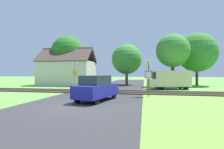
# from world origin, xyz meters

# --- Properties ---
(ground_plane) EXTENTS (160.00, 160.00, 0.00)m
(ground_plane) POSITION_xyz_m (0.00, 0.00, 0.00)
(ground_plane) COLOR #5B933D
(road_asphalt) EXTENTS (7.53, 80.00, 0.01)m
(road_asphalt) POSITION_xyz_m (0.00, 2.00, 0.00)
(road_asphalt) COLOR #2D2D30
(road_asphalt) RESTS_ON ground
(grass_verge) EXTENTS (6.00, 20.00, 0.01)m
(grass_verge) POSITION_xyz_m (6.76, -2.00, 0.00)
(grass_verge) COLOR #64A237
(grass_verge) RESTS_ON ground
(rail_track) EXTENTS (60.00, 2.60, 0.22)m
(rail_track) POSITION_xyz_m (0.00, 7.16, 0.06)
(rail_track) COLOR #422D1E
(rail_track) RESTS_ON ground
(stop_sign_near) EXTENTS (0.86, 0.25, 3.24)m
(stop_sign_near) POSITION_xyz_m (4.21, 4.81, 1.80)
(stop_sign_near) COLOR brown
(stop_sign_near) RESTS_ON ground
(crossing_sign_far) EXTENTS (0.87, 0.18, 3.40)m
(crossing_sign_far) POSITION_xyz_m (-4.27, 9.61, 1.96)
(crossing_sign_far) COLOR #9E9EA5
(crossing_sign_far) RESTS_ON ground
(house) EXTENTS (8.61, 6.15, 6.09)m
(house) POSITION_xyz_m (-8.44, 16.55, 2.08)
(house) COLOR beige
(house) RESTS_ON ground
(tree_left) EXTENTS (5.39, 5.39, 8.22)m
(tree_left) POSITION_xyz_m (-8.95, 17.76, 5.51)
(tree_left) COLOR #513823
(tree_left) RESTS_ON ground
(tree_right) EXTENTS (4.75, 4.75, 7.55)m
(tree_right) POSITION_xyz_m (7.87, 16.32, 5.16)
(tree_right) COLOR #513823
(tree_right) RESTS_ON ground
(tree_far) EXTENTS (6.04, 6.04, 8.17)m
(tree_far) POSITION_xyz_m (11.91, 19.23, 5.14)
(tree_far) COLOR #513823
(tree_far) RESTS_ON ground
(tree_center) EXTENTS (4.98, 4.98, 6.76)m
(tree_center) POSITION_xyz_m (0.95, 19.03, 4.25)
(tree_center) COLOR #513823
(tree_center) RESTS_ON ground
(mail_truck) EXTENTS (5.19, 2.91, 2.24)m
(mail_truck) POSITION_xyz_m (6.90, 12.08, 1.24)
(mail_truck) COLOR beige
(mail_truck) RESTS_ON ground
(parked_car) EXTENTS (2.53, 4.27, 1.78)m
(parked_car) POSITION_xyz_m (0.58, 1.92, 0.89)
(parked_car) COLOR navy
(parked_car) RESTS_ON ground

